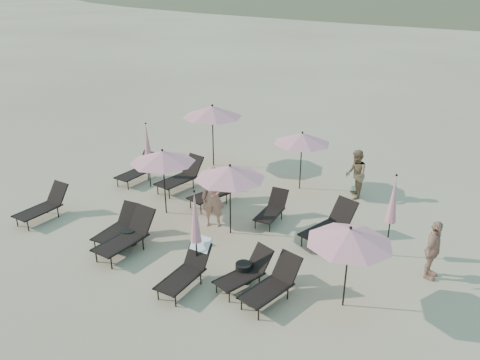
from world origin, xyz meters
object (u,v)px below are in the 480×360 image
Objects in this scene: umbrella_closed_1 at (393,200)px; umbrella_closed_2 at (147,143)px; beachgoer_a at (213,197)px; lounger_3 at (188,267)px; lounger_2 at (127,235)px; umbrella_open_3 at (212,112)px; beachgoer_c at (433,250)px; lounger_5 at (273,283)px; lounger_0 at (44,205)px; lounger_1 at (119,226)px; beachgoer_b at (356,174)px; umbrella_closed_0 at (195,218)px; side_table_0 at (129,237)px; lounger_10 at (330,224)px; lounger_7 at (181,176)px; umbrella_open_4 at (302,138)px; umbrella_open_2 at (350,236)px; lounger_8 at (215,191)px; lounger_9 at (272,209)px; umbrella_open_0 at (163,157)px; umbrella_open_1 at (230,172)px; lounger_6 at (138,170)px; side_table_1 at (244,272)px; lounger_4 at (246,272)px.

umbrella_closed_2 is (-8.44, -0.26, 0.01)m from umbrella_closed_1.
lounger_3 is at bearing -95.38° from beachgoer_a.
lounger_2 is 2.34m from lounger_3.
umbrella_open_3 is at bearing 106.99° from lounger_2.
lounger_5 is at bearing 138.50° from beachgoer_c.
lounger_1 is (2.86, 0.41, -0.04)m from lounger_0.
umbrella_closed_0 is at bearing -39.74° from beachgoer_b.
side_table_0 is (-4.57, -0.11, -0.22)m from lounger_5.
lounger_10 is (7.76, 3.76, 0.04)m from lounger_0.
lounger_7 is 0.81× the size of umbrella_closed_1.
umbrella_open_4 reaches higher than beachgoer_a.
side_table_0 is at bearing -172.08° from umbrella_open_2.
lounger_10 is at bearing 120.66° from umbrella_open_2.
lounger_9 is at bearing 12.99° from lounger_8.
lounger_3 is 5.90m from beachgoer_c.
umbrella_open_0 is 0.91× the size of umbrella_closed_2.
beachgoer_c is (5.18, -3.01, -1.09)m from umbrella_open_4.
umbrella_open_1 is (-2.60, 1.98, 1.46)m from lounger_5.
umbrella_open_0 reaches higher than beachgoer_a.
lounger_8 is 6.90m from beachgoer_c.
lounger_2 reaches higher than lounger_9.
lounger_1 is 0.89× the size of lounger_8.
lounger_3 is at bearing -85.63° from umbrella_open_4.
lounger_6 is 5.64m from lounger_9.
umbrella_closed_0 is at bearing -92.59° from beachgoer_a.
lounger_9 reaches higher than side_table_1.
umbrella_open_2 is (1.49, -2.52, 1.29)m from lounger_10.
lounger_0 is 1.01× the size of lounger_5.
lounger_2 is at bearing -56.47° from beachgoer_b.
lounger_6 is 7.32m from side_table_1.
side_table_1 is at bearing 175.13° from lounger_5.
beachgoer_a reaches higher than side_table_1.
umbrella_open_2 is at bearing -92.03° from umbrella_closed_1.
lounger_7 reaches higher than side_table_1.
umbrella_open_2 is at bearing 30.99° from lounger_4.
umbrella_open_0 is (-5.03, 1.87, 1.46)m from lounger_5.
umbrella_open_4 reaches higher than lounger_10.
umbrella_open_1 is at bearing 105.16° from umbrella_closed_0.
lounger_0 reaches higher than lounger_9.
lounger_8 is at bearing 68.67° from lounger_1.
lounger_2 is 5.96m from umbrella_open_2.
lounger_6 is 1.09× the size of beachgoer_c.
beachgoer_b is (3.57, 3.07, 0.37)m from lounger_8.
lounger_0 is 1.01× the size of lounger_3.
lounger_1 is 8.28m from beachgoer_c.
umbrella_closed_1 is at bearing 45.91° from umbrella_closed_0.
lounger_2 reaches higher than lounger_8.
side_table_1 is 0.26× the size of beachgoer_a.
umbrella_open_3 is 1.18× the size of umbrella_open_4.
umbrella_closed_2 reaches higher than side_table_0.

